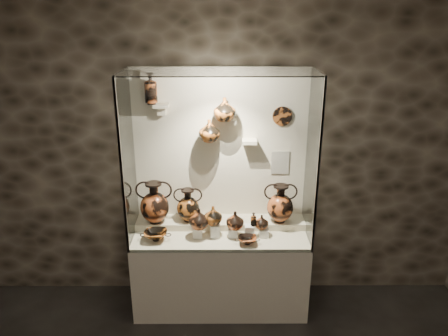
# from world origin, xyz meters

# --- Properties ---
(wall_back) EXTENTS (5.00, 0.02, 3.20)m
(wall_back) POSITION_xyz_m (0.00, 2.50, 1.60)
(wall_back) COLOR black
(wall_back) RESTS_ON ground
(plinth) EXTENTS (1.70, 0.60, 0.80)m
(plinth) POSITION_xyz_m (0.00, 2.18, 0.40)
(plinth) COLOR beige
(plinth) RESTS_ON floor
(front_tier) EXTENTS (1.68, 0.58, 0.03)m
(front_tier) POSITION_xyz_m (0.00, 2.18, 0.82)
(front_tier) COLOR beige
(front_tier) RESTS_ON plinth
(rear_tier) EXTENTS (1.70, 0.25, 0.10)m
(rear_tier) POSITION_xyz_m (0.00, 2.35, 0.85)
(rear_tier) COLOR beige
(rear_tier) RESTS_ON plinth
(back_panel) EXTENTS (1.70, 0.03, 1.60)m
(back_panel) POSITION_xyz_m (0.00, 2.50, 1.60)
(back_panel) COLOR beige
(back_panel) RESTS_ON plinth
(glass_front) EXTENTS (1.70, 0.01, 1.60)m
(glass_front) POSITION_xyz_m (0.00, 1.88, 1.60)
(glass_front) COLOR white
(glass_front) RESTS_ON plinth
(glass_left) EXTENTS (0.01, 0.60, 1.60)m
(glass_left) POSITION_xyz_m (-0.85, 2.18, 1.60)
(glass_left) COLOR white
(glass_left) RESTS_ON plinth
(glass_right) EXTENTS (0.01, 0.60, 1.60)m
(glass_right) POSITION_xyz_m (0.85, 2.18, 1.60)
(glass_right) COLOR white
(glass_right) RESTS_ON plinth
(glass_top) EXTENTS (1.70, 0.60, 0.01)m
(glass_top) POSITION_xyz_m (0.00, 2.18, 2.40)
(glass_top) COLOR white
(glass_top) RESTS_ON back_panel
(frame_post_left) EXTENTS (0.02, 0.02, 1.60)m
(frame_post_left) POSITION_xyz_m (-0.84, 1.89, 1.60)
(frame_post_left) COLOR gray
(frame_post_left) RESTS_ON plinth
(frame_post_right) EXTENTS (0.02, 0.02, 1.60)m
(frame_post_right) POSITION_xyz_m (0.84, 1.89, 1.60)
(frame_post_right) COLOR gray
(frame_post_right) RESTS_ON plinth
(pedestal_a) EXTENTS (0.09, 0.09, 0.10)m
(pedestal_a) POSITION_xyz_m (-0.22, 2.13, 0.88)
(pedestal_a) COLOR silver
(pedestal_a) RESTS_ON front_tier
(pedestal_b) EXTENTS (0.09, 0.09, 0.13)m
(pedestal_b) POSITION_xyz_m (-0.05, 2.13, 0.90)
(pedestal_b) COLOR silver
(pedestal_b) RESTS_ON front_tier
(pedestal_c) EXTENTS (0.09, 0.09, 0.09)m
(pedestal_c) POSITION_xyz_m (0.12, 2.13, 0.88)
(pedestal_c) COLOR silver
(pedestal_c) RESTS_ON front_tier
(pedestal_d) EXTENTS (0.09, 0.09, 0.12)m
(pedestal_d) POSITION_xyz_m (0.28, 2.13, 0.89)
(pedestal_d) COLOR silver
(pedestal_d) RESTS_ON front_tier
(pedestal_e) EXTENTS (0.09, 0.09, 0.08)m
(pedestal_e) POSITION_xyz_m (0.42, 2.13, 0.87)
(pedestal_e) COLOR silver
(pedestal_e) RESTS_ON front_tier
(bracket_ul) EXTENTS (0.14, 0.12, 0.04)m
(bracket_ul) POSITION_xyz_m (-0.55, 2.42, 2.05)
(bracket_ul) COLOR beige
(bracket_ul) RESTS_ON back_panel
(bracket_ca) EXTENTS (0.14, 0.12, 0.04)m
(bracket_ca) POSITION_xyz_m (-0.10, 2.42, 1.70)
(bracket_ca) COLOR beige
(bracket_ca) RESTS_ON back_panel
(bracket_cb) EXTENTS (0.10, 0.12, 0.04)m
(bracket_cb) POSITION_xyz_m (0.10, 2.42, 1.90)
(bracket_cb) COLOR beige
(bracket_cb) RESTS_ON back_panel
(bracket_cc) EXTENTS (0.14, 0.12, 0.04)m
(bracket_cc) POSITION_xyz_m (0.28, 2.42, 1.70)
(bracket_cc) COLOR beige
(bracket_cc) RESTS_ON back_panel
(amphora_left) EXTENTS (0.43, 0.43, 0.42)m
(amphora_left) POSITION_xyz_m (-0.65, 2.30, 1.11)
(amphora_left) COLOR #A3491F
(amphora_left) RESTS_ON rear_tier
(amphora_mid) EXTENTS (0.36, 0.36, 0.34)m
(amphora_mid) POSITION_xyz_m (-0.32, 2.33, 1.07)
(amphora_mid) COLOR #9F511C
(amphora_mid) RESTS_ON rear_tier
(amphora_right) EXTENTS (0.37, 0.37, 0.39)m
(amphora_right) POSITION_xyz_m (0.59, 2.31, 1.10)
(amphora_right) COLOR #A3491F
(amphora_right) RESTS_ON rear_tier
(jug_a) EXTENTS (0.24, 0.24, 0.20)m
(jug_a) POSITION_xyz_m (-0.20, 2.11, 1.03)
(jug_a) COLOR #A3491F
(jug_a) RESTS_ON pedestal_a
(jug_b) EXTENTS (0.22, 0.22, 0.18)m
(jug_b) POSITION_xyz_m (-0.07, 2.15, 1.05)
(jug_b) COLOR #9F511C
(jug_b) RESTS_ON pedestal_b
(jug_c) EXTENTS (0.18, 0.18, 0.18)m
(jug_c) POSITION_xyz_m (0.14, 2.12, 1.01)
(jug_c) COLOR #A3491F
(jug_c) RESTS_ON pedestal_c
(jug_e) EXTENTS (0.14, 0.14, 0.14)m
(jug_e) POSITION_xyz_m (0.40, 2.15, 0.98)
(jug_e) COLOR #A3491F
(jug_e) RESTS_ON pedestal_e
(lekythos_small) EXTENTS (0.08, 0.08, 0.15)m
(lekythos_small) POSITION_xyz_m (0.32, 2.13, 1.03)
(lekythos_small) COLOR #9F511C
(lekythos_small) RESTS_ON pedestal_d
(kylix_left) EXTENTS (0.34, 0.31, 0.11)m
(kylix_left) POSITION_xyz_m (-0.61, 2.06, 0.89)
(kylix_left) COLOR #9F511C
(kylix_left) RESTS_ON front_tier
(kylix_right) EXTENTS (0.26, 0.24, 0.09)m
(kylix_right) POSITION_xyz_m (0.25, 1.99, 0.87)
(kylix_right) COLOR #A3491F
(kylix_right) RESTS_ON front_tier
(lekythos_tall) EXTENTS (0.14, 0.14, 0.32)m
(lekythos_tall) POSITION_xyz_m (-0.63, 2.40, 2.23)
(lekythos_tall) COLOR #A3491F
(lekythos_tall) RESTS_ON bracket_ul
(ovoid_vase_a) EXTENTS (0.26, 0.26, 0.21)m
(ovoid_vase_a) POSITION_xyz_m (-0.10, 2.37, 1.82)
(ovoid_vase_a) COLOR #9F511C
(ovoid_vase_a) RESTS_ON bracket_ca
(ovoid_vase_b) EXTENTS (0.24, 0.24, 0.22)m
(ovoid_vase_b) POSITION_xyz_m (0.04, 2.37, 2.03)
(ovoid_vase_b) COLOR #9F511C
(ovoid_vase_b) RESTS_ON bracket_cb
(wall_plate) EXTENTS (0.19, 0.02, 0.19)m
(wall_plate) POSITION_xyz_m (0.59, 2.47, 1.94)
(wall_plate) COLOR #984C1E
(wall_plate) RESTS_ON back_panel
(info_placard) EXTENTS (0.18, 0.01, 0.24)m
(info_placard) POSITION_xyz_m (0.59, 2.47, 1.47)
(info_placard) COLOR beige
(info_placard) RESTS_ON back_panel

